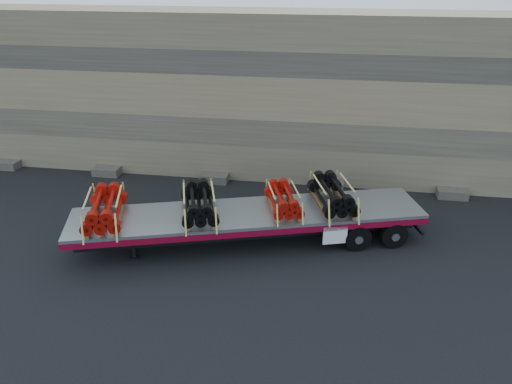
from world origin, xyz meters
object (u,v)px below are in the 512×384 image
(bundle_front, at_px, (105,209))
(trailer, at_px, (248,227))
(bundle_midrear, at_px, (283,200))
(bundle_rear, at_px, (333,195))
(bundle_midfront, at_px, (199,204))

(bundle_front, bearing_deg, trailer, -0.00)
(bundle_midrear, bearing_deg, trailer, -180.00)
(bundle_midrear, bearing_deg, bundle_rear, 0.00)
(trailer, relative_size, bundle_rear, 5.00)
(trailer, distance_m, bundle_front, 4.74)
(bundle_front, distance_m, bundle_midfront, 3.01)
(trailer, xyz_separation_m, bundle_midrear, (1.15, 0.36, 0.95))
(trailer, height_order, bundle_midrear, bundle_midrear)
(trailer, bearing_deg, bundle_midfront, -180.00)
(trailer, relative_size, bundle_midfront, 5.15)
(bundle_midfront, bearing_deg, bundle_midrear, 0.00)
(bundle_front, relative_size, bundle_midfront, 1.04)
(bundle_front, height_order, bundle_rear, bundle_front)
(bundle_rear, bearing_deg, bundle_front, 180.00)
(bundle_midfront, xyz_separation_m, bundle_rear, (4.32, 1.35, 0.01))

